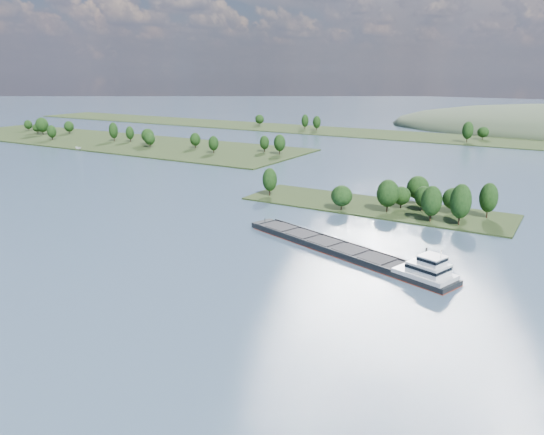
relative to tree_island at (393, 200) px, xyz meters
The scene contains 6 objects.
ground 59.57m from the tree_island, 97.29° to the right, with size 1800.00×1800.00×0.00m, color #3D516A.
tree_island is the anchor object (origin of this frame).
left_bank 249.83m from the tree_island, 161.06° to the left, with size 300.00×80.00×15.13m.
back_shoreline 220.81m from the tree_island, 89.36° to the left, with size 900.00×60.00×15.84m.
cargo_barge 54.24m from the tree_island, 82.61° to the right, with size 70.37×30.67×9.66m.
motorboat 225.67m from the tree_island, 169.15° to the left, with size 2.19×5.83×2.25m, color silver.
Camera 1 is at (65.97, -5.36, 50.43)m, focal length 35.00 mm.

